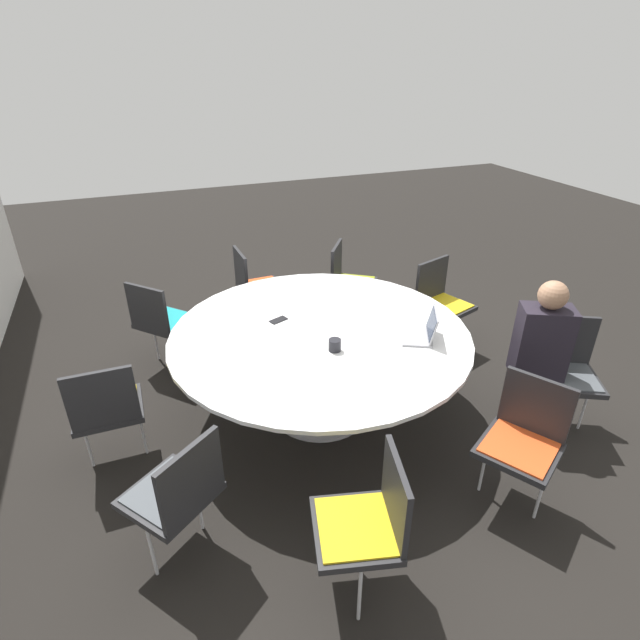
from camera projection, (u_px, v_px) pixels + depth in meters
name	position (u px, v px, depth m)	size (l,w,h in m)	color
ground_plane	(320.00, 410.00, 4.07)	(16.00, 16.00, 0.00)	black
conference_table	(320.00, 344.00, 3.77)	(2.24, 2.24, 0.73)	#B7B7BC
chair_0	(566.00, 365.00, 3.70)	(0.58, 0.59, 0.87)	#262628
chair_1	(441.00, 298.00, 4.72)	(0.54, 0.55, 0.87)	#262628
chair_2	(348.00, 278.00, 5.15)	(0.60, 0.60, 0.87)	#262628
chair_3	(254.00, 282.00, 5.04)	(0.45, 0.43, 0.87)	#262628
chair_4	(160.00, 317.00, 4.37)	(0.61, 0.61, 0.87)	#262628
chair_5	(106.00, 406.00, 3.27)	(0.42, 0.44, 0.87)	#262628
chair_6	(177.00, 490.00, 2.64)	(0.60, 0.60, 0.87)	#262628
chair_7	(369.00, 518.00, 2.48)	(0.53, 0.52, 0.87)	#262628
chair_8	(524.00, 435.00, 3.02)	(0.59, 0.58, 0.87)	#262628
person_0	(541.00, 347.00, 3.56)	(0.36, 0.42, 1.22)	#231E28
laptop	(423.00, 331.00, 3.62)	(0.37, 0.35, 0.21)	#99999E
coffee_cup	(334.00, 345.00, 3.47)	(0.09, 0.09, 0.09)	black
cell_phone	(278.00, 320.00, 3.88)	(0.12, 0.16, 0.01)	black
handbag	(284.00, 308.00, 5.39)	(0.36, 0.16, 0.28)	#513319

